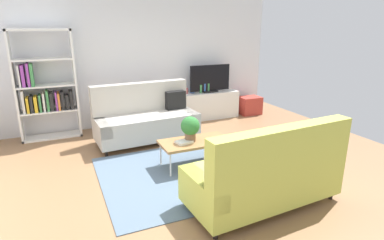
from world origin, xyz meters
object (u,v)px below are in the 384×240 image
Objects in this scene: couch_beige at (146,119)px; potted_plant at (190,127)px; coffee_table at (195,142)px; tv_console at (209,105)px; storage_trunk at (250,105)px; vase_0 at (186,91)px; tv at (210,79)px; bottle_1 at (205,88)px; bottle_0 at (201,89)px; bottle_2 at (208,88)px; couch_green at (265,174)px; table_book_0 at (184,142)px; bookshelf at (45,89)px; vase_1 at (192,90)px.

potted_plant is (0.32, -1.40, 0.20)m from couch_beige.
tv_console is (1.43, 2.33, -0.07)m from coffee_table.
vase_0 is (-1.68, 0.15, 0.48)m from storage_trunk.
bottle_1 is at bearing -172.06° from tv.
bottle_0 is 0.91× the size of bottle_2.
potted_plant is at bearing -123.20° from tv.
tv_console is 0.63m from tv.
couch_beige is at bearing 100.14° from couch_green.
bottle_1 is 1.01× the size of bottle_2.
bottle_0 is (1.38, 2.32, 0.30)m from table_book_0.
vase_0 is at bearing 174.90° from storage_trunk.
tv reaches higher than table_book_0.
tv reaches higher than coffee_table.
tv is 7.81× the size of vase_0.
storage_trunk is 2.44× the size of bottle_2.
tv_console is at bearing 69.83° from couch_green.
couch_green reaches higher than potted_plant.
bookshelf is (-1.72, 0.93, 0.54)m from couch_beige.
bottle_2 is at bearing 58.98° from coffee_table.
tv_console is 5.83× the size of table_book_0.
couch_beige reaches higher than vase_0.
vase_1 is at bearing 173.30° from tv_console.
tv reaches higher than couch_beige.
bottle_2 reaches higher than table_book_0.
storage_trunk is 3.82× the size of vase_1.
bottle_1 is (-0.14, -0.02, -0.20)m from tv.
potted_plant is 2.60m from vase_1.
vase_0 is 0.60× the size of bottle_2.
potted_plant reaches higher than tv_console.
vase_0 reaches higher than tv_console.
couch_green is 15.20× the size of vase_0.
coffee_table is 8.09× the size of vase_1.
tv is 0.63m from vase_0.
tv is 2.52× the size of potted_plant.
bottle_0 is (0.33, -0.09, 0.03)m from vase_0.
vase_1 is (-0.43, 0.05, 0.39)m from tv_console.
couch_beige reaches higher than bottle_0.
vase_0 is 0.54m from bottle_2.
bookshelf is 9.85× the size of bottle_2.
potted_plant reaches higher than table_book_0.
coffee_table is 0.21m from table_book_0.
coffee_table is 3.38m from storage_trunk.
table_book_0 is 2.71m from vase_1.
bottle_2 is (-0.05, -0.04, 0.43)m from tv_console.
bottle_1 is (1.67, 0.87, 0.31)m from couch_beige.
couch_green is 3.94m from tv.
coffee_table is at bearing -117.21° from bottle_0.
couch_green is 1.39× the size of tv_console.
couch_green is 1.50m from potted_plant.
storage_trunk is (2.92, 0.81, -0.22)m from couch_beige.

